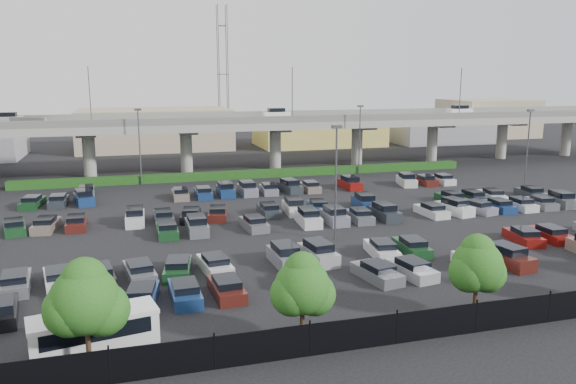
# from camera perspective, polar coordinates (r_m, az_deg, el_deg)

# --- Properties ---
(ground) EXTENTS (280.00, 280.00, 0.00)m
(ground) POSITION_cam_1_polar(r_m,az_deg,el_deg) (58.37, 2.00, -2.67)
(ground) COLOR black
(overpass) EXTENTS (150.00, 13.00, 15.80)m
(overpass) POSITION_cam_1_polar(r_m,az_deg,el_deg) (87.86, -4.63, 6.72)
(overpass) COLOR #97978F
(overpass) RESTS_ON ground
(hedge) EXTENTS (66.00, 1.60, 1.10)m
(hedge) POSITION_cam_1_polar(r_m,az_deg,el_deg) (81.89, -3.43, 1.85)
(hedge) COLOR #103912
(hedge) RESTS_ON ground
(fence) EXTENTS (70.00, 0.10, 2.00)m
(fence) POSITION_cam_1_polar(r_m,az_deg,el_deg) (33.97, 17.06, -12.32)
(fence) COLOR black
(fence) RESTS_ON ground
(tree_row) EXTENTS (65.07, 3.66, 5.94)m
(tree_row) POSITION_cam_1_polar(r_m,az_deg,el_deg) (34.57, 17.04, -7.25)
(tree_row) COLOR #332316
(tree_row) RESTS_ON ground
(shuttle_bus) EXTENTS (6.88, 3.45, 2.11)m
(shuttle_bus) POSITION_cam_1_polar(r_m,az_deg,el_deg) (32.50, -19.08, -13.11)
(shuttle_bus) COLOR white
(shuttle_bus) RESTS_ON ground
(parked_cars) EXTENTS (62.81, 41.58, 1.67)m
(parked_cars) POSITION_cam_1_polar(r_m,az_deg,el_deg) (54.58, 2.84, -3.03)
(parked_cars) COLOR black
(parked_cars) RESTS_ON ground
(light_poles) EXTENTS (66.90, 48.38, 10.30)m
(light_poles) POSITION_cam_1_polar(r_m,az_deg,el_deg) (57.95, -2.46, 3.51)
(light_poles) COLOR #46464B
(light_poles) RESTS_ON ground
(distant_buildings) EXTENTS (138.00, 24.00, 9.00)m
(distant_buildings) POSITION_cam_1_polar(r_m,az_deg,el_deg) (119.88, -1.54, 6.50)
(distant_buildings) COLOR gray
(distant_buildings) RESTS_ON ground
(comm_tower) EXTENTS (2.40, 2.40, 30.00)m
(comm_tower) POSITION_cam_1_polar(r_m,az_deg,el_deg) (129.58, -6.63, 12.07)
(comm_tower) COLOR #46464B
(comm_tower) RESTS_ON ground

